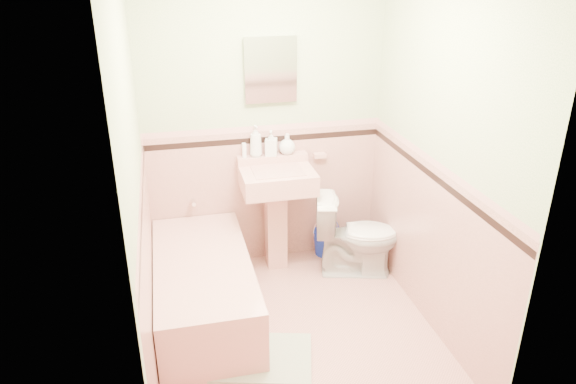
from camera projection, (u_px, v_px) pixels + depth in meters
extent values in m
plane|color=tan|center=(296.00, 329.00, 3.95)|extent=(2.20, 2.20, 0.00)
plane|color=beige|center=(265.00, 124.00, 4.43)|extent=(2.50, 0.00, 2.50)
plane|color=beige|center=(355.00, 257.00, 2.47)|extent=(2.50, 0.00, 2.50)
plane|color=beige|center=(137.00, 186.00, 3.24)|extent=(0.00, 2.50, 2.50)
plane|color=beige|center=(439.00, 159.00, 3.66)|extent=(0.00, 2.50, 2.50)
plane|color=#D3988D|center=(266.00, 196.00, 4.68)|extent=(2.00, 0.00, 2.00)
plane|color=#D3988D|center=(348.00, 366.00, 2.74)|extent=(2.00, 0.00, 2.00)
plane|color=#D3988D|center=(150.00, 277.00, 3.50)|extent=(0.00, 2.20, 2.20)
plane|color=#D3988D|center=(427.00, 243.00, 3.92)|extent=(0.00, 2.20, 2.20)
plane|color=black|center=(265.00, 140.00, 4.47)|extent=(2.00, 0.00, 2.00)
plane|color=black|center=(352.00, 279.00, 2.54)|extent=(2.00, 0.00, 2.00)
plane|color=black|center=(142.00, 205.00, 3.30)|extent=(0.00, 2.20, 2.20)
plane|color=black|center=(434.00, 177.00, 3.71)|extent=(0.00, 2.20, 2.20)
plane|color=#D09591|center=(265.00, 128.00, 4.43)|extent=(2.00, 0.00, 2.00)
plane|color=#D09591|center=(353.00, 261.00, 2.50)|extent=(2.00, 0.00, 2.00)
plane|color=#D09591|center=(140.00, 190.00, 3.26)|extent=(0.00, 2.20, 2.20)
plane|color=#D09591|center=(436.00, 164.00, 3.67)|extent=(0.00, 2.20, 2.20)
cube|color=tan|center=(204.00, 290.00, 4.03)|extent=(0.70, 1.50, 0.45)
cylinder|color=silver|center=(193.00, 202.00, 4.50)|extent=(0.04, 0.12, 0.04)
cylinder|color=silver|center=(273.00, 162.00, 4.47)|extent=(0.02, 0.02, 0.10)
cube|color=white|center=(270.00, 70.00, 4.23)|extent=(0.40, 0.04, 0.50)
cube|color=tan|center=(320.00, 155.00, 4.61)|extent=(0.11, 0.06, 0.04)
imported|color=#B2B2B2|center=(256.00, 141.00, 4.41)|extent=(0.11, 0.11, 0.26)
imported|color=#B2B2B2|center=(271.00, 143.00, 4.44)|extent=(0.12, 0.12, 0.21)
imported|color=#B2B2B2|center=(287.00, 144.00, 4.48)|extent=(0.17, 0.17, 0.17)
cylinder|color=white|center=(244.00, 150.00, 4.42)|extent=(0.05, 0.05, 0.12)
imported|color=white|center=(357.00, 235.00, 4.54)|extent=(0.78, 0.56, 0.71)
cube|color=#92A287|center=(256.00, 358.00, 3.65)|extent=(0.85, 0.68, 0.03)
cube|color=#BF1E59|center=(253.00, 364.00, 3.52)|extent=(0.17, 0.10, 0.06)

